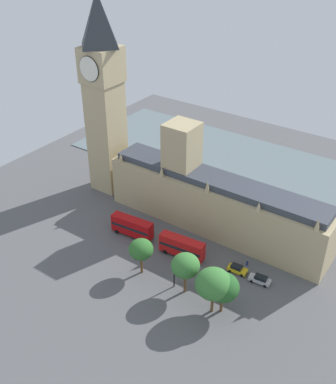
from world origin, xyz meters
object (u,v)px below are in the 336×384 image
(car_silver_far_end, at_px, (260,279))
(plane_tree_leading, at_px, (213,284))
(parliament_building, at_px, (211,199))
(plane_tree_corner, at_px, (223,287))
(double_decker_bus_opposite_hall, at_px, (132,226))
(car_yellow_cab_by_river_gate, at_px, (237,269))
(street_lamp_near_tower, at_px, (175,269))
(clock_tower, at_px, (104,94))
(double_decker_bus_midblock, at_px, (182,247))
(plane_tree_trailing, at_px, (141,250))
(pedestrian_kerbside, at_px, (247,263))
(street_lamp_slot_10, at_px, (174,269))
(plane_tree_under_trees, at_px, (185,266))

(car_silver_far_end, height_order, plane_tree_leading, plane_tree_leading)
(parliament_building, bearing_deg, plane_tree_corner, 35.23)
(double_decker_bus_opposite_hall, distance_m, car_silver_far_end, 32.11)
(car_yellow_cab_by_river_gate, relative_size, street_lamp_near_tower, 0.66)
(plane_tree_leading, bearing_deg, clock_tower, -117.29)
(parliament_building, height_order, plane_tree_leading, parliament_building)
(double_decker_bus_midblock, distance_m, plane_tree_trailing, 10.88)
(clock_tower, distance_m, pedestrian_kerbside, 54.33)
(plane_tree_corner, distance_m, street_lamp_slot_10, 11.33)
(clock_tower, xyz_separation_m, plane_tree_trailing, (23.39, 29.35, -20.72))
(parliament_building, distance_m, plane_tree_leading, 28.33)
(street_lamp_near_tower, bearing_deg, double_decker_bus_opposite_hall, -115.38)
(car_yellow_cab_by_river_gate, height_order, street_lamp_slot_10, street_lamp_slot_10)
(car_silver_far_end, distance_m, pedestrian_kerbside, 5.76)
(double_decker_bus_midblock, distance_m, pedestrian_kerbside, 14.74)
(clock_tower, relative_size, pedestrian_kerbside, 33.02)
(plane_tree_leading, distance_m, plane_tree_corner, 2.03)
(double_decker_bus_opposite_hall, relative_size, plane_tree_corner, 1.21)
(pedestrian_kerbside, height_order, plane_tree_under_trees, plane_tree_under_trees)
(car_silver_far_end, bearing_deg, car_yellow_cab_by_river_gate, 83.15)
(plane_tree_leading, xyz_separation_m, street_lamp_near_tower, (-1.56, -9.88, -2.49))
(parliament_building, height_order, car_yellow_cab_by_river_gate, parliament_building)
(plane_tree_under_trees, xyz_separation_m, plane_tree_trailing, (0.43, -10.77, -0.64))
(double_decker_bus_opposite_hall, distance_m, plane_tree_under_trees, 22.71)
(plane_tree_under_trees, distance_m, plane_tree_corner, 8.70)
(plane_tree_under_trees, bearing_deg, street_lamp_near_tower, -91.79)
(plane_tree_trailing, bearing_deg, parliament_building, 172.17)
(car_silver_far_end, relative_size, plane_tree_under_trees, 0.51)
(plane_tree_under_trees, xyz_separation_m, plane_tree_corner, (0.38, 8.66, -0.71))
(car_yellow_cab_by_river_gate, relative_size, plane_tree_trailing, 0.52)
(street_lamp_near_tower, bearing_deg, pedestrian_kerbside, 147.20)
(double_decker_bus_opposite_hall, bearing_deg, pedestrian_kerbside, -82.85)
(plane_tree_corner, bearing_deg, clock_tower, -115.56)
(pedestrian_kerbside, bearing_deg, plane_tree_leading, -80.22)
(parliament_building, bearing_deg, street_lamp_slot_10, 12.34)
(street_lamp_near_tower, xyz_separation_m, street_lamp_slot_10, (0.29, 0.05, 0.28))
(plane_tree_trailing, height_order, street_lamp_near_tower, plane_tree_trailing)
(pedestrian_kerbside, bearing_deg, clock_tower, 177.90)
(car_yellow_cab_by_river_gate, bearing_deg, pedestrian_kerbside, 162.43)
(double_decker_bus_opposite_hall, relative_size, car_yellow_cab_by_river_gate, 2.45)
(car_yellow_cab_by_river_gate, bearing_deg, plane_tree_trailing, -58.88)
(parliament_building, xyz_separation_m, plane_tree_under_trees, (22.65, 7.60, -0.84))
(car_yellow_cab_by_river_gate, relative_size, pedestrian_kerbside, 2.77)
(car_silver_far_end, bearing_deg, double_decker_bus_midblock, 91.60)
(plane_tree_under_trees, distance_m, plane_tree_leading, 7.39)
(car_silver_far_end, relative_size, plane_tree_corner, 0.53)
(street_lamp_near_tower, relative_size, street_lamp_slot_10, 0.93)
(car_yellow_cab_by_river_gate, distance_m, street_lamp_near_tower, 14.65)
(car_silver_far_end, bearing_deg, clock_tower, 71.93)
(pedestrian_kerbside, relative_size, plane_tree_trailing, 0.19)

